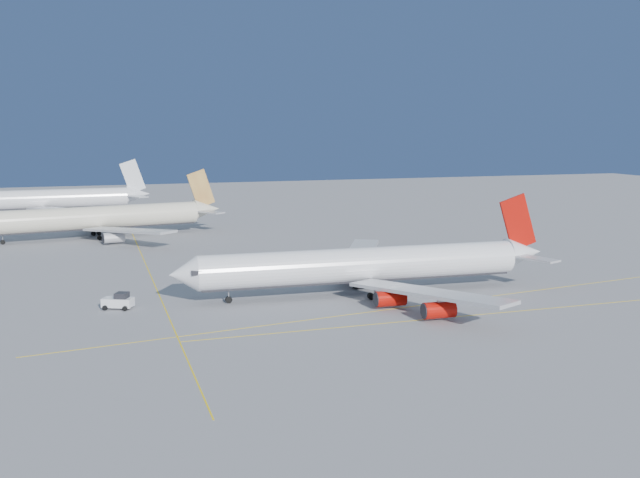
{
  "coord_description": "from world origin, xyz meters",
  "views": [
    {
      "loc": [
        -50.1,
        -103.51,
        27.24
      ],
      "look_at": [
        -10.23,
        19.21,
        7.0
      ],
      "focal_mm": 40.0,
      "sensor_mm": 36.0,
      "label": 1
    }
  ],
  "objects_px": {
    "airliner_virgin": "(370,265)",
    "airliner_etihad": "(100,218)",
    "airliner_third": "(44,199)",
    "pushback_tug": "(119,301)"
  },
  "relations": [
    {
      "from": "airliner_virgin",
      "to": "airliner_third",
      "type": "height_order",
      "value": "airliner_third"
    },
    {
      "from": "airliner_etihad",
      "to": "airliner_third",
      "type": "relative_size",
      "value": 0.97
    },
    {
      "from": "airliner_etihad",
      "to": "pushback_tug",
      "type": "height_order",
      "value": "airliner_etihad"
    },
    {
      "from": "airliner_virgin",
      "to": "airliner_third",
      "type": "xyz_separation_m",
      "value": [
        -56.72,
        128.01,
        0.42
      ]
    },
    {
      "from": "airliner_virgin",
      "to": "airliner_etihad",
      "type": "height_order",
      "value": "airliner_etihad"
    },
    {
      "from": "airliner_virgin",
      "to": "airliner_etihad",
      "type": "bearing_deg",
      "value": 120.09
    },
    {
      "from": "airliner_virgin",
      "to": "airliner_third",
      "type": "distance_m",
      "value": 140.02
    },
    {
      "from": "airliner_etihad",
      "to": "airliner_third",
      "type": "distance_m",
      "value": 53.08
    },
    {
      "from": "airliner_third",
      "to": "pushback_tug",
      "type": "bearing_deg",
      "value": -84.8
    },
    {
      "from": "airliner_third",
      "to": "airliner_virgin",
      "type": "bearing_deg",
      "value": -68.51
    }
  ]
}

